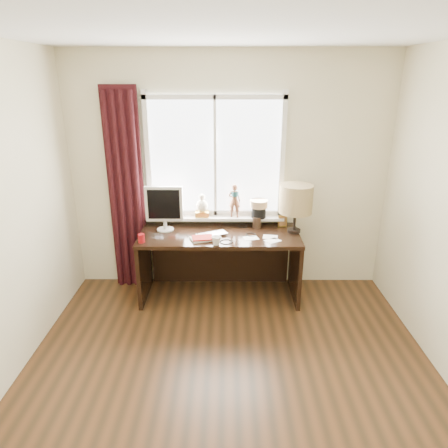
{
  "coord_description": "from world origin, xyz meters",
  "views": [
    {
      "loc": [
        -0.03,
        -2.32,
        2.32
      ],
      "look_at": [
        -0.05,
        1.25,
        1.0
      ],
      "focal_mm": 32.0,
      "sensor_mm": 36.0,
      "label": 1
    }
  ],
  "objects_px": {
    "laptop": "(212,234)",
    "table_lamp": "(296,200)",
    "monitor": "(164,206)",
    "red_cup": "(141,238)",
    "mug": "(216,240)",
    "desk": "(220,251)"
  },
  "relations": [
    {
      "from": "laptop",
      "to": "table_lamp",
      "type": "xyz_separation_m",
      "value": [
        0.88,
        0.11,
        0.35
      ]
    },
    {
      "from": "monitor",
      "to": "table_lamp",
      "type": "relative_size",
      "value": 0.94
    },
    {
      "from": "red_cup",
      "to": "monitor",
      "type": "height_order",
      "value": "monitor"
    },
    {
      "from": "laptop",
      "to": "mug",
      "type": "xyz_separation_m",
      "value": [
        0.05,
        -0.24,
        0.03
      ]
    },
    {
      "from": "laptop",
      "to": "red_cup",
      "type": "height_order",
      "value": "red_cup"
    },
    {
      "from": "mug",
      "to": "table_lamp",
      "type": "height_order",
      "value": "table_lamp"
    },
    {
      "from": "red_cup",
      "to": "monitor",
      "type": "bearing_deg",
      "value": 60.7
    },
    {
      "from": "monitor",
      "to": "mug",
      "type": "bearing_deg",
      "value": -35.03
    },
    {
      "from": "mug",
      "to": "laptop",
      "type": "bearing_deg",
      "value": 101.67
    },
    {
      "from": "red_cup",
      "to": "mug",
      "type": "bearing_deg",
      "value": -4.09
    },
    {
      "from": "monitor",
      "to": "laptop",
      "type": "bearing_deg",
      "value": -16.91
    },
    {
      "from": "desk",
      "to": "table_lamp",
      "type": "height_order",
      "value": "table_lamp"
    },
    {
      "from": "laptop",
      "to": "table_lamp",
      "type": "distance_m",
      "value": 0.95
    },
    {
      "from": "laptop",
      "to": "mug",
      "type": "height_order",
      "value": "mug"
    },
    {
      "from": "laptop",
      "to": "monitor",
      "type": "bearing_deg",
      "value": 136.53
    },
    {
      "from": "laptop",
      "to": "red_cup",
      "type": "xyz_separation_m",
      "value": [
        -0.71,
        -0.18,
        0.03
      ]
    },
    {
      "from": "mug",
      "to": "monitor",
      "type": "distance_m",
      "value": 0.73
    },
    {
      "from": "mug",
      "to": "monitor",
      "type": "height_order",
      "value": "monitor"
    },
    {
      "from": "monitor",
      "to": "table_lamp",
      "type": "distance_m",
      "value": 1.39
    },
    {
      "from": "monitor",
      "to": "desk",
      "type": "bearing_deg",
      "value": -0.15
    },
    {
      "from": "mug",
      "to": "monitor",
      "type": "bearing_deg",
      "value": 144.97
    },
    {
      "from": "mug",
      "to": "table_lamp",
      "type": "xyz_separation_m",
      "value": [
        0.83,
        0.35,
        0.32
      ]
    }
  ]
}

